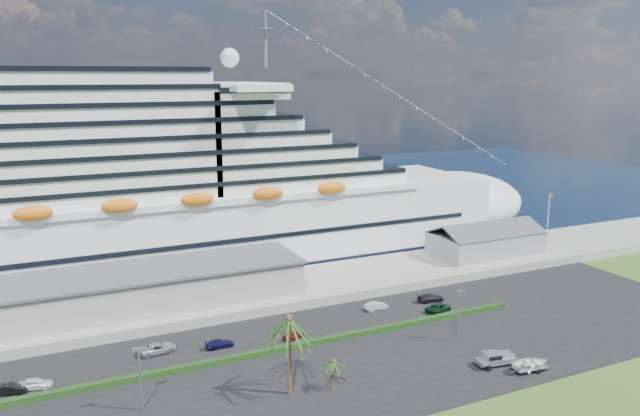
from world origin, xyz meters
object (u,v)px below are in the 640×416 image
cruise_ship (121,196)px  parked_car_3 (220,344)px  pickup_truck (495,358)px  boat_trailer (531,363)px

cruise_ship → parked_car_3: bearing=-80.3°
pickup_truck → boat_trailer: size_ratio=0.93×
cruise_ship → pickup_truck: cruise_ship is taller
parked_car_3 → boat_trailer: 45.26m
pickup_truck → parked_car_3: bearing=146.2°
parked_car_3 → boat_trailer: boat_trailer is taller
cruise_ship → parked_car_3: (7.31, -42.59, -15.94)m
cruise_ship → pickup_truck: size_ratio=31.54×
parked_car_3 → boat_trailer: (36.93, -26.17, 0.58)m
boat_trailer → cruise_ship: bearing=122.8°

